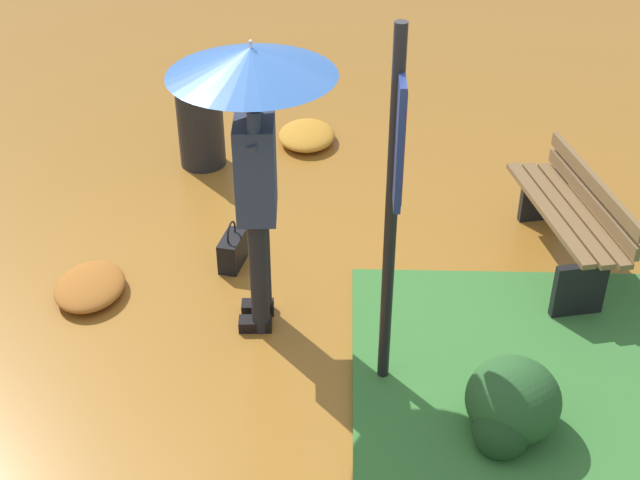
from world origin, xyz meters
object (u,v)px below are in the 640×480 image
Objects in this scene: person_with_umbrella at (254,118)px; trash_bin at (200,120)px; info_sign_post at (395,177)px; park_bench at (569,218)px; handbag at (233,250)px.

trash_bin is (-2.29, -0.72, -1.13)m from person_with_umbrella.
info_sign_post reaches higher than park_bench.
person_with_umbrella is 1.63m from handbag.
person_with_umbrella is 2.45× the size of trash_bin.
person_with_umbrella is 1.45× the size of park_bench.
info_sign_post is 2.09m from handbag.
info_sign_post is at bearing 28.68° from trash_bin.
person_with_umbrella is at bearing -121.38° from info_sign_post.
handbag is (-1.22, -1.08, -1.32)m from info_sign_post.
person_with_umbrella reaches higher than park_bench.
trash_bin is (-1.56, -0.44, 0.29)m from handbag.
info_sign_post reaches higher than handbag.
trash_bin reaches higher than handbag.
info_sign_post is 1.63× the size of park_bench.
person_with_umbrella reaches higher than trash_bin.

